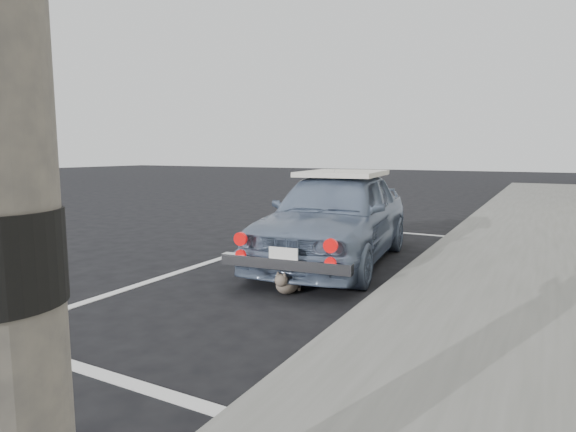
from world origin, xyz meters
name	(u,v)px	position (x,y,z in m)	size (l,w,h in m)	color
ground	(100,336)	(0.00, 0.00, 0.00)	(80.00, 80.00, 0.00)	black
sidewalk	(525,319)	(3.20, 2.00, 0.07)	(2.80, 40.00, 0.15)	slate
pline_rear	(92,371)	(0.50, -0.50, 0.00)	(3.00, 0.12, 0.01)	silver
pline_front	(385,231)	(0.50, 6.50, 0.00)	(3.00, 0.12, 0.01)	silver
pline_side	(223,258)	(-0.90, 3.00, 0.00)	(0.12, 7.00, 0.01)	silver
retro_coupe	(335,215)	(0.65, 3.61, 0.67)	(2.01, 4.07, 1.33)	slate
cat	(287,282)	(0.82, 1.86, 0.13)	(0.26, 0.55, 0.29)	#77695A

